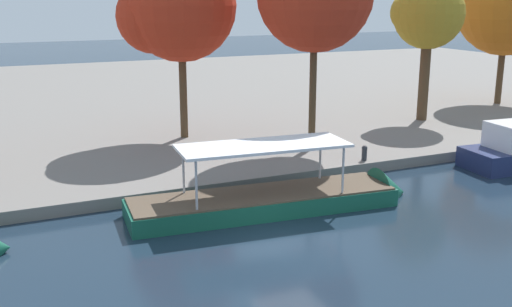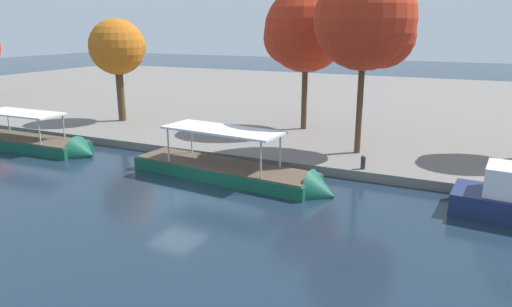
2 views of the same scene
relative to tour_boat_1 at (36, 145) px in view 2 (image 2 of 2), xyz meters
The scene contains 8 objects.
ground_plane 15.20m from the tour_boat_1, 14.25° to the right, with size 220.00×220.00×0.00m, color #192838.
dock_promenade 33.87m from the tour_boat_1, 64.22° to the left, with size 120.00×55.00×0.56m, color slate.
tour_boat_1 is the anchor object (origin of this frame).
tour_boat_2 16.40m from the tour_boat_1, ahead, with size 12.92×3.81×4.09m.
mooring_bollard_0 23.14m from the tour_boat_1, ahead, with size 0.30×0.30×0.81m.
tree_2 11.25m from the tour_boat_1, 88.46° to the left, with size 4.73×4.73×8.76m.
tree_3 24.66m from the tour_boat_1, 18.41° to the left, with size 6.31×6.31×11.66m.
tree_4 21.72m from the tour_boat_1, 38.94° to the left, with size 6.92×6.53×11.09m.
Camera 2 is at (13.49, -18.84, 8.61)m, focal length 32.51 mm.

